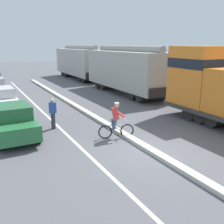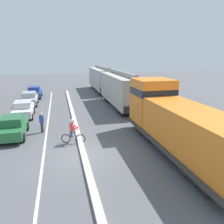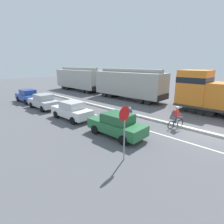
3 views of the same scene
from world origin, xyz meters
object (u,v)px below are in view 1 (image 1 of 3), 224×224
Objects in this scene: parked_car_white at (1,100)px; pedestrian_by_cars at (53,113)px; hopper_car_lead at (127,70)px; parked_car_green at (13,121)px; cyclist at (116,121)px; hopper_car_middle at (80,62)px.

parked_car_white is 5.38m from pedestrian_by_cars.
hopper_car_lead is 13.00m from parked_car_green.
parked_car_green is 2.47× the size of cyclist.
cyclist is at bearing -28.33° from parked_car_green.
hopper_car_lead reaches higher than pedestrian_by_cars.
parked_car_white is at bearing 112.11° from pedestrian_by_cars.
cyclist is at bearing -51.10° from pedestrian_by_cars.
parked_car_white is (-10.60, -13.57, -1.26)m from hopper_car_middle.
hopper_car_middle is at bearing 73.40° from cyclist.
parked_car_green and pedestrian_by_cars have the same top height.
parked_car_green is at bearing -145.01° from hopper_car_lead.
parked_car_green is at bearing -89.96° from parked_car_white.
hopper_car_middle is 20.48m from pedestrian_by_cars.
pedestrian_by_cars is at bearing 128.90° from cyclist.
cyclist is (4.25, -7.74, 0.00)m from parked_car_white.
hopper_car_lead reaches higher than parked_car_green.
cyclist is 1.06× the size of pedestrian_by_cars.
hopper_car_middle reaches higher than parked_car_green.
cyclist is (4.25, -2.29, 0.00)m from parked_car_green.
cyclist is (-6.35, -21.31, -1.26)m from hopper_car_middle.
pedestrian_by_cars is at bearing -114.81° from hopper_car_middle.
parked_car_white is at bearing -169.49° from hopper_car_lead.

